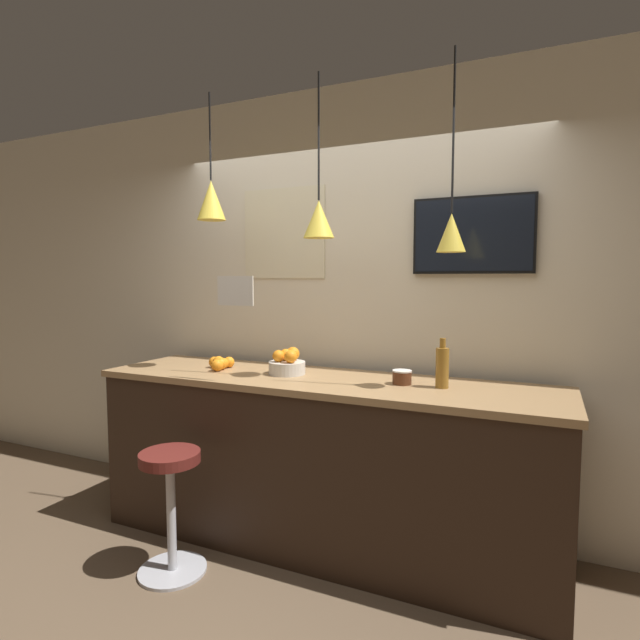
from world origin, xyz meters
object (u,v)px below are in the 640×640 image
bar_stool (171,493)px  juice_bottle (442,367)px  mounted_tv (473,235)px  fruit_bowl (287,364)px  spread_jar (402,377)px

bar_stool → juice_bottle: juice_bottle is taller
bar_stool → mounted_tv: bearing=36.0°
juice_bottle → mounted_tv: size_ratio=0.39×
fruit_bowl → spread_jar: 0.74m
fruit_bowl → mounted_tv: size_ratio=0.32×
bar_stool → fruit_bowl: (0.38, 0.65, 0.64)m
bar_stool → spread_jar: (1.11, 0.65, 0.62)m
bar_stool → mounted_tv: mounted_tv is taller
mounted_tv → bar_stool: bearing=-144.0°
fruit_bowl → mounted_tv: (1.05, 0.39, 0.79)m
fruit_bowl → spread_jar: size_ratio=2.10×
juice_bottle → mounted_tv: 0.84m
juice_bottle → spread_jar: 0.24m
spread_jar → bar_stool: bearing=-149.8°
bar_stool → mounted_tv: 2.27m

